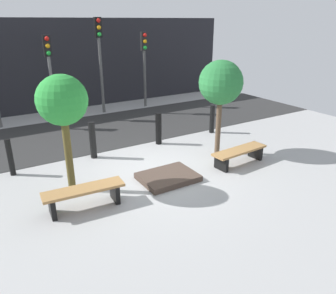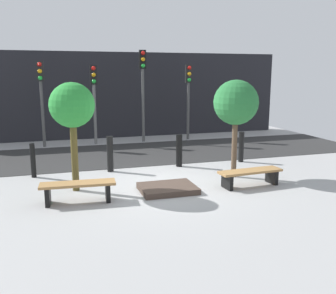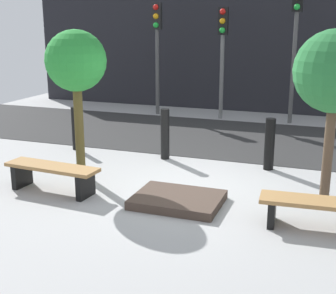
{
  "view_description": "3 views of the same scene",
  "coord_description": "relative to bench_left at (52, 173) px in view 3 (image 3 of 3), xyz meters",
  "views": [
    {
      "loc": [
        -3.89,
        -6.93,
        3.77
      ],
      "look_at": [
        0.27,
        -0.17,
        0.69
      ],
      "focal_mm": 35.0,
      "sensor_mm": 36.0,
      "label": 1
    },
    {
      "loc": [
        -2.63,
        -9.27,
        2.93
      ],
      "look_at": [
        0.19,
        -0.01,
        1.02
      ],
      "focal_mm": 40.0,
      "sensor_mm": 36.0,
      "label": 2
    },
    {
      "loc": [
        2.27,
        -7.28,
        2.84
      ],
      "look_at": [
        -0.17,
        -0.61,
        0.94
      ],
      "focal_mm": 50.0,
      "sensor_mm": 36.0,
      "label": 3
    }
  ],
  "objects": [
    {
      "name": "traffic_light_mid_east",
      "position": [
        3.24,
        7.21,
        2.34
      ],
      "size": [
        0.28,
        0.27,
        3.89
      ],
      "color": "#4D4D4D",
      "rests_on": "ground"
    },
    {
      "name": "planter_bed",
      "position": [
        2.21,
        0.2,
        -0.27
      ],
      "size": [
        1.39,
        1.07,
        0.14
      ],
      "primitive_type": "cube",
      "color": "#46372E",
      "rests_on": "ground"
    },
    {
      "name": "traffic_light_west",
      "position": [
        -0.87,
        7.21,
        2.02
      ],
      "size": [
        0.28,
        0.27,
        3.4
      ],
      "color": "#4B4B4B",
      "rests_on": "ground"
    },
    {
      "name": "bollard_center",
      "position": [
        3.31,
        2.56,
        0.18
      ],
      "size": [
        0.2,
        0.2,
        1.03
      ],
      "primitive_type": "cylinder",
      "color": "black",
      "rests_on": "ground"
    },
    {
      "name": "bollard_far_left",
      "position": [
        -1.08,
        2.56,
        0.15
      ],
      "size": [
        0.14,
        0.14,
        0.98
      ],
      "primitive_type": "cylinder",
      "color": "black",
      "rests_on": "ground"
    },
    {
      "name": "bench_right",
      "position": [
        4.42,
        0.0,
        -0.03
      ],
      "size": [
        1.76,
        0.58,
        0.43
      ],
      "rotation": [
        0.0,
        0.0,
        0.07
      ],
      "color": "black",
      "rests_on": "ground"
    },
    {
      "name": "traffic_light_mid_west",
      "position": [
        1.18,
        7.21,
        1.93
      ],
      "size": [
        0.28,
        0.27,
        3.26
      ],
      "color": "slate",
      "rests_on": "ground"
    },
    {
      "name": "bench_left",
      "position": [
        0.0,
        0.0,
        0.0
      ],
      "size": [
        1.73,
        0.56,
        0.48
      ],
      "rotation": [
        0.0,
        0.0,
        -0.07
      ],
      "color": "black",
      "rests_on": "ground"
    },
    {
      "name": "tree_behind_right_bench",
      "position": [
        4.42,
        0.95,
        1.77
      ],
      "size": [
        1.25,
        1.25,
        2.76
      ],
      "color": "brown",
      "rests_on": "ground"
    },
    {
      "name": "bollard_left",
      "position": [
        1.11,
        2.56,
        0.2
      ],
      "size": [
        0.19,
        0.19,
        1.08
      ],
      "primitive_type": "cylinder",
      "color": "black",
      "rests_on": "ground"
    },
    {
      "name": "building_facade",
      "position": [
        2.21,
        8.86,
        1.6
      ],
      "size": [
        16.2,
        0.5,
        3.87
      ],
      "primitive_type": "cube",
      "color": "black",
      "rests_on": "ground"
    },
    {
      "name": "road_strip",
      "position": [
        2.21,
        4.87,
        -0.33
      ],
      "size": [
        18.0,
        4.11,
        0.01
      ],
      "primitive_type": "cube",
      "color": "#2C2C2C",
      "rests_on": "ground"
    },
    {
      "name": "ground_plane",
      "position": [
        2.21,
        0.81,
        -0.34
      ],
      "size": [
        18.0,
        18.0,
        0.0
      ],
      "primitive_type": "plane",
      "color": "#A1A1A1"
    },
    {
      "name": "tree_behind_left_bench",
      "position": [
        0.0,
        0.95,
        1.78
      ],
      "size": [
        1.11,
        1.11,
        2.72
      ],
      "color": "brown",
      "rests_on": "ground"
    }
  ]
}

